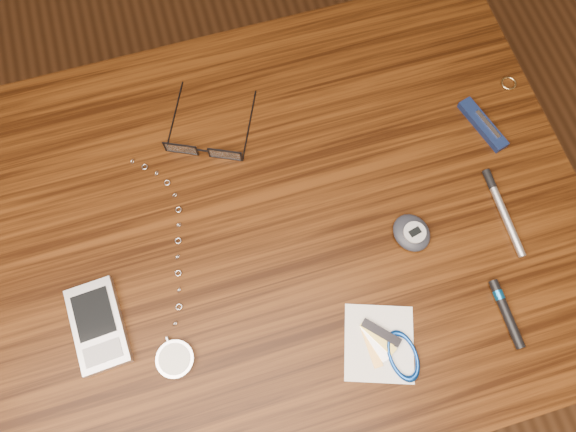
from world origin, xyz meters
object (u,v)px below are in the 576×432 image
desk (250,252)px  pedometer (412,233)px  silver_pen (501,206)px  eyeglasses (204,148)px  pocket_watch (175,351)px  pocket_knife (483,125)px  pda_phone (98,326)px  notepad_keys (391,349)px

desk → pedometer: (0.23, -0.07, 0.11)m
desk → pedometer: pedometer is taller
desk → silver_pen: bearing=-10.4°
eyeglasses → pocket_watch: size_ratio=0.49×
pedometer → eyeglasses: bearing=139.6°
pocket_knife → silver_pen: bearing=-102.0°
silver_pen → pocket_knife: bearing=78.0°
pda_phone → pocket_knife: pda_phone is taller
pda_phone → pedometer: (0.45, 0.00, 0.00)m
eyeglasses → silver_pen: bearing=-28.2°
pda_phone → eyeglasses: bearing=47.4°
desk → silver_pen: silver_pen is taller
eyeglasses → pda_phone: size_ratio=1.31×
desk → pda_phone: (-0.23, -0.07, 0.11)m
pedometer → notepad_keys: size_ratio=0.54×
pocket_watch → pedometer: size_ratio=4.86×
pocket_watch → pda_phone: 0.11m
pocket_watch → pocket_knife: (0.53, 0.20, -0.00)m
pocket_watch → notepad_keys: bearing=-15.8°
pocket_watch → silver_pen: bearing=7.9°
notepad_keys → pda_phone: bearing=159.1°
pocket_watch → pocket_knife: bearing=20.7°
eyeglasses → pocket_watch: bearing=-111.1°
pocket_watch → notepad_keys: pocket_watch is taller
pocket_knife → silver_pen: 0.13m
notepad_keys → silver_pen: 0.27m
pocket_watch → notepad_keys: 0.29m
notepad_keys → silver_pen: size_ratio=0.92×
desk → eyeglasses: size_ratio=6.15×
pedometer → pocket_watch: bearing=-169.7°
pocket_watch → pedometer: pedometer is taller
desk → pocket_knife: 0.42m
eyeglasses → notepad_keys: bearing=-64.7°
silver_pen → pocket_watch: bearing=-172.1°
pda_phone → pedometer: size_ratio=1.81×
pocket_watch → silver_pen: size_ratio=2.41×
desk → pedometer: 0.26m
pda_phone → notepad_keys: size_ratio=0.97×
desk → notepad_keys: size_ratio=7.82×
pda_phone → pocket_knife: 0.64m
pocket_watch → desk: bearing=45.5°
pocket_watch → pedometer: 0.37m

